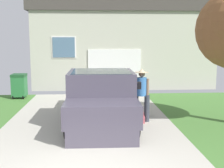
# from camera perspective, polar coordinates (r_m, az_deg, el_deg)

# --- Properties ---
(pickup_truck) EXTENTS (2.12, 5.10, 1.65)m
(pickup_truck) POSITION_cam_1_polar(r_m,az_deg,el_deg) (9.16, -2.11, -3.09)
(pickup_truck) COLOR #4B4654
(pickup_truck) RESTS_ON ground
(person_with_hat) EXTENTS (0.51, 0.43, 1.69)m
(person_with_hat) POSITION_cam_1_polar(r_m,az_deg,el_deg) (9.40, 5.72, -1.71)
(person_with_hat) COLOR #333842
(person_with_hat) RESTS_ON ground
(handbag) EXTENTS (0.28, 0.17, 0.41)m
(handbag) POSITION_cam_1_polar(r_m,az_deg,el_deg) (9.32, 5.45, -6.74)
(handbag) COLOR #B24C56
(handbag) RESTS_ON ground
(house_with_garage) EXTENTS (9.99, 6.27, 4.96)m
(house_with_garage) POSITION_cam_1_polar(r_m,az_deg,el_deg) (18.09, 1.64, 8.25)
(house_with_garage) COLOR #B8B8A4
(house_with_garage) RESTS_ON ground
(wheeled_trash_bin) EXTENTS (0.60, 0.72, 1.08)m
(wheeled_trash_bin) POSITION_cam_1_polar(r_m,az_deg,el_deg) (13.83, -17.49, -0.19)
(wheeled_trash_bin) COLOR #286B38
(wheeled_trash_bin) RESTS_ON ground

